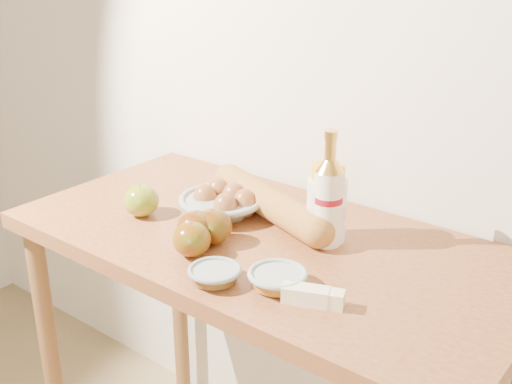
% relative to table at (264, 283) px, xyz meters
% --- Properties ---
extents(back_wall, '(3.50, 0.02, 2.60)m').
position_rel_table_xyz_m(back_wall, '(0.00, 0.33, 0.52)').
color(back_wall, silver).
rests_on(back_wall, ground).
extents(table, '(1.20, 0.60, 0.90)m').
position_rel_table_xyz_m(table, '(0.00, 0.00, 0.00)').
color(table, '#A66235').
rests_on(table, ground).
extents(bourbon_bottle, '(0.08, 0.08, 0.26)m').
position_rel_table_xyz_m(bourbon_bottle, '(0.13, 0.06, 0.23)').
color(bourbon_bottle, '#F4E7CF').
rests_on(bourbon_bottle, table).
extents(cream_bottle, '(0.12, 0.12, 0.18)m').
position_rel_table_xyz_m(cream_bottle, '(0.12, 0.08, 0.21)').
color(cream_bottle, white).
rests_on(cream_bottle, table).
extents(egg_bowl, '(0.24, 0.24, 0.07)m').
position_rel_table_xyz_m(egg_bowl, '(-0.16, 0.04, 0.15)').
color(egg_bowl, '#8F9C96').
rests_on(egg_bowl, table).
extents(baguette, '(0.46, 0.22, 0.08)m').
position_rel_table_xyz_m(baguette, '(-0.06, 0.09, 0.16)').
color(baguette, '#C68A3C').
rests_on(baguette, table).
extents(apple_yellowgreen, '(0.11, 0.11, 0.08)m').
position_rel_table_xyz_m(apple_yellowgreen, '(-0.31, -0.09, 0.16)').
color(apple_yellowgreen, olive).
rests_on(apple_yellowgreen, table).
extents(apple_redgreen_front, '(0.11, 0.11, 0.08)m').
position_rel_table_xyz_m(apple_redgreen_front, '(-0.09, -0.13, 0.16)').
color(apple_redgreen_front, maroon).
rests_on(apple_redgreen_front, table).
extents(apple_redgreen_right, '(0.10, 0.10, 0.08)m').
position_rel_table_xyz_m(apple_redgreen_right, '(-0.07, -0.17, 0.16)').
color(apple_redgreen_right, '#961308').
rests_on(apple_redgreen_right, table).
extents(sugar_bowl, '(0.11, 0.11, 0.03)m').
position_rel_table_xyz_m(sugar_bowl, '(0.05, -0.22, 0.14)').
color(sugar_bowl, gray).
rests_on(sugar_bowl, table).
extents(syrup_bowl, '(0.16, 0.16, 0.03)m').
position_rel_table_xyz_m(syrup_bowl, '(0.16, -0.16, 0.14)').
color(syrup_bowl, '#98A6A1').
rests_on(syrup_bowl, table).
extents(butter_stick, '(0.12, 0.07, 0.03)m').
position_rel_table_xyz_m(butter_stick, '(0.25, -0.17, 0.14)').
color(butter_stick, '#F3EEBC').
rests_on(butter_stick, table).
extents(apple_extra, '(0.11, 0.11, 0.08)m').
position_rel_table_xyz_m(apple_extra, '(-0.07, -0.10, 0.16)').
color(apple_extra, maroon).
rests_on(apple_extra, table).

